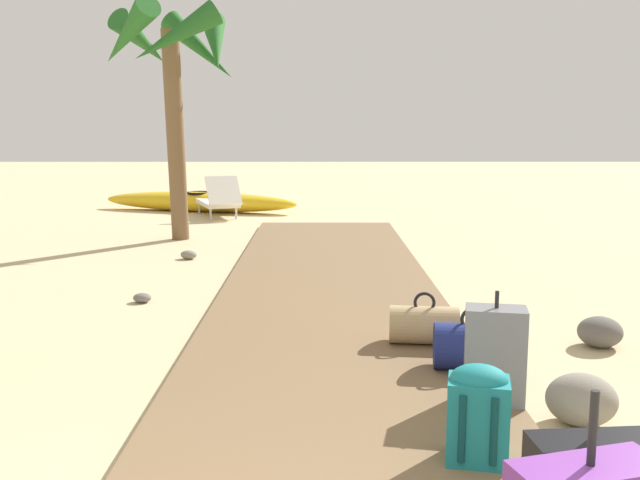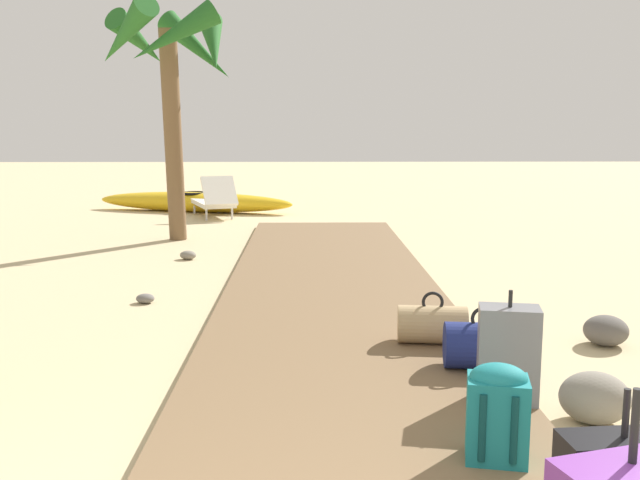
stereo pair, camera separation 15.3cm
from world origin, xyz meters
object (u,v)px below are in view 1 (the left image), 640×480
Objects in this scene: backpack_teal at (481,411)px; palm_tree_far_left at (177,61)px; duffel_bag_navy at (475,346)px; kayak at (202,202)px; lounge_chair at (221,200)px; suitcase_grey at (498,355)px; duffel_bag_tan at (427,325)px.

palm_tree_far_left is at bearing 111.52° from backpack_teal.
duffel_bag_navy is 10.39m from kayak.
backpack_teal is 0.30× the size of lounge_chair.
duffel_bag_navy is 7.16m from palm_tree_far_left.
backpack_teal is 0.72× the size of suitcase_grey.
suitcase_grey is at bearing -72.61° from lounge_chair.
duffel_bag_navy is at bearing 90.97° from suitcase_grey.
kayak is (-3.24, 9.21, -0.02)m from duffel_bag_tan.
backpack_teal reaches higher than kayak.
palm_tree_far_left is at bearing -93.79° from lounge_chair.
kayak is at bearing 109.39° from duffel_bag_tan.
kayak is (-3.48, 9.79, -0.04)m from duffel_bag_navy.
backpack_teal is 1.91m from duffel_bag_tan.
kayak is at bearing 108.61° from suitcase_grey.
lounge_chair is at bearing 86.21° from palm_tree_far_left.
suitcase_grey is 7.61m from palm_tree_far_left.
kayak is (-0.34, 3.82, -2.44)m from palm_tree_far_left.
kayak is (-0.53, 0.93, -0.13)m from lounge_chair.
duffel_bag_navy is at bearing -71.62° from lounge_chair.
suitcase_grey is 1.24× the size of duffel_bag_tan.
palm_tree_far_left is (-3.14, 5.97, 2.41)m from duffel_bag_navy.
suitcase_grey is 9.89m from lounge_chair.
backpack_teal is 8.19m from palm_tree_far_left.
duffel_bag_navy is 0.79× the size of suitcase_grey.
duffel_bag_tan is at bearing -71.90° from lounge_chair.
palm_tree_far_left is at bearing -84.87° from kayak.
lounge_chair is at bearing 108.10° from duffel_bag_tan.
suitcase_grey is at bearing -64.33° from palm_tree_far_left.
duffel_bag_tan is (-0.25, 1.15, -0.14)m from suitcase_grey.
palm_tree_far_left reaches higher than backpack_teal.
kayak is at bearing 106.17° from backpack_teal.
duffel_bag_navy is 0.98× the size of duffel_bag_tan.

